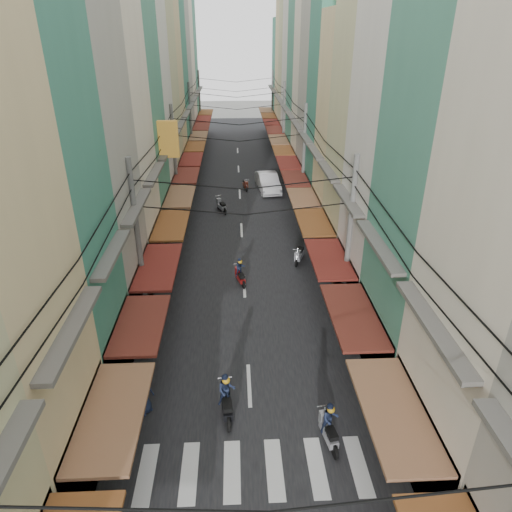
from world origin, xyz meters
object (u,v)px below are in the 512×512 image
object	(u,v)px
market_umbrella	(469,389)
traffic_sign	(397,404)
white_car	(268,191)
bicycle	(395,340)

from	to	relation	value
market_umbrella	traffic_sign	world-z (taller)	market_umbrella
white_car	bicycle	size ratio (longest dim) A/B	3.20
bicycle	traffic_sign	bearing A→B (deg)	160.08
bicycle	market_umbrella	world-z (taller)	market_umbrella
bicycle	market_umbrella	bearing A→B (deg)	-177.63
bicycle	traffic_sign	xyz separation A→B (m)	(-2.12, -5.92, 1.91)
bicycle	market_umbrella	xyz separation A→B (m)	(0.26, -5.85, 2.37)
white_car	market_umbrella	bearing A→B (deg)	-86.68
traffic_sign	bicycle	bearing A→B (deg)	70.26
bicycle	traffic_sign	distance (m)	6.57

